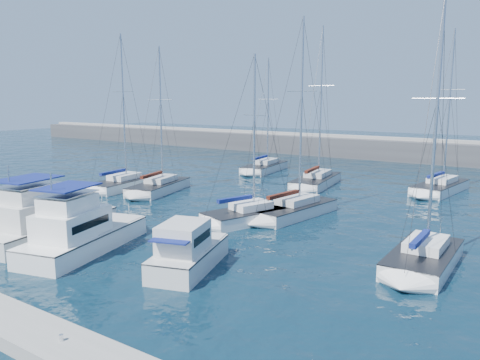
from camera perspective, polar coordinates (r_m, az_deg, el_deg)
The scene contains 15 objects.
ground at distance 31.66m, azimuth -13.03°, elevation -7.48°, with size 220.00×220.00×0.00m, color black.
breakwater at distance 76.30m, azimuth 16.65°, elevation 3.31°, with size 160.00×6.00×4.45m.
dock_cleat_near_stbd at distance 19.17m, azimuth -20.96°, elevation -17.50°, with size 0.16×0.16×0.25m, color silver.
motor_yacht_port_outer at distance 38.53m, azimuth -25.39°, elevation -3.62°, with size 4.78×7.63×3.20m.
motor_yacht_port_inner at distance 34.16m, azimuth -22.93°, elevation -4.77°, with size 5.25×10.41×4.69m.
motor_yacht_stbd_inner at distance 30.44m, azimuth -18.91°, elevation -6.26°, with size 5.43×9.61×4.69m.
motor_yacht_stbd_outer at distance 26.15m, azimuth -6.43°, elevation -8.87°, with size 4.29×6.67×3.20m.
sailboat_mid_a at distance 50.21m, azimuth -14.19°, elevation -0.44°, with size 3.95×8.04×16.05m.
sailboat_mid_b at distance 47.82m, azimuth -9.84°, elevation -0.82°, with size 4.77×8.46×14.67m.
sailboat_mid_c at distance 35.75m, azimuth 0.88°, elevation -4.34°, with size 5.07×7.36×12.88m.
sailboat_mid_d at distance 37.88m, azimuth 6.53°, elevation -3.57°, with size 4.45×8.61×15.85m.
sailboat_mid_e at distance 28.49m, azimuth 21.49°, elevation -8.79°, with size 3.07×7.26×14.94m.
sailboat_back_a at distance 60.52m, azimuth 3.04°, elevation 1.56°, with size 3.95×8.83×14.69m.
sailboat_back_b at distance 51.23m, azimuth 9.27°, elevation -0.07°, with size 4.25×9.31×17.11m.
sailboat_back_c at distance 51.11m, azimuth 23.22°, elevation -0.78°, with size 4.31×8.90×16.31m.
Camera 1 is at (22.23, -20.51, 9.37)m, focal length 35.00 mm.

